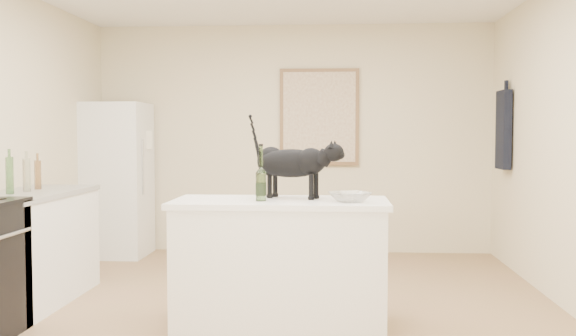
% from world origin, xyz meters
% --- Properties ---
extents(floor, '(5.50, 5.50, 0.00)m').
position_xyz_m(floor, '(0.00, 0.00, 0.00)').
color(floor, '#956E4F').
rests_on(floor, ground).
extents(wall_back, '(4.50, 0.00, 4.50)m').
position_xyz_m(wall_back, '(0.00, 2.75, 1.30)').
color(wall_back, beige).
rests_on(wall_back, ground).
extents(wall_front, '(4.50, 0.00, 4.50)m').
position_xyz_m(wall_front, '(0.00, -2.75, 1.30)').
color(wall_front, beige).
rests_on(wall_front, ground).
extents(island_base, '(1.44, 0.67, 0.86)m').
position_xyz_m(island_base, '(0.10, -0.20, 0.43)').
color(island_base, white).
rests_on(island_base, floor).
extents(island_top, '(1.50, 0.70, 0.04)m').
position_xyz_m(island_top, '(0.10, -0.20, 0.88)').
color(island_top, white).
rests_on(island_top, island_base).
extents(left_cabinets, '(0.60, 1.40, 0.86)m').
position_xyz_m(left_cabinets, '(-1.95, 0.30, 0.43)').
color(left_cabinets, white).
rests_on(left_cabinets, floor).
extents(left_countertop, '(0.62, 1.44, 0.04)m').
position_xyz_m(left_countertop, '(-1.95, 0.30, 0.88)').
color(left_countertop, gray).
rests_on(left_countertop, left_cabinets).
extents(fridge, '(0.68, 0.68, 1.70)m').
position_xyz_m(fridge, '(-1.95, 2.35, 0.85)').
color(fridge, white).
rests_on(fridge, floor).
extents(artwork_frame, '(0.90, 0.03, 1.10)m').
position_xyz_m(artwork_frame, '(0.30, 2.72, 1.55)').
color(artwork_frame, brown).
rests_on(artwork_frame, wall_back).
extents(artwork_canvas, '(0.82, 0.00, 1.02)m').
position_xyz_m(artwork_canvas, '(0.30, 2.70, 1.55)').
color(artwork_canvas, beige).
rests_on(artwork_canvas, wall_back).
extents(hanging_garment, '(0.08, 0.34, 0.80)m').
position_xyz_m(hanging_garment, '(2.19, 2.05, 1.40)').
color(hanging_garment, black).
rests_on(hanging_garment, wall_right).
extents(black_cat, '(0.67, 0.39, 0.45)m').
position_xyz_m(black_cat, '(0.17, -0.09, 1.12)').
color(black_cat, black).
rests_on(black_cat, island_top).
extents(wine_bottle, '(0.08, 0.08, 0.34)m').
position_xyz_m(wine_bottle, '(-0.03, -0.28, 1.07)').
color(wine_bottle, '#325723').
rests_on(wine_bottle, island_top).
extents(glass_bowl, '(0.36, 0.36, 0.07)m').
position_xyz_m(glass_bowl, '(0.58, -0.30, 0.93)').
color(glass_bowl, white).
rests_on(glass_bowl, island_top).
extents(fridge_paper, '(0.07, 0.15, 0.20)m').
position_xyz_m(fridge_paper, '(-1.60, 2.39, 1.29)').
color(fridge_paper, white).
rests_on(fridge_paper, fridge).
extents(counter_bottle_cluster, '(0.09, 0.48, 0.28)m').
position_xyz_m(counter_bottle_cluster, '(-1.98, 0.27, 1.03)').
color(counter_bottle_cluster, '#ABB9AB').
rests_on(counter_bottle_cluster, left_countertop).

